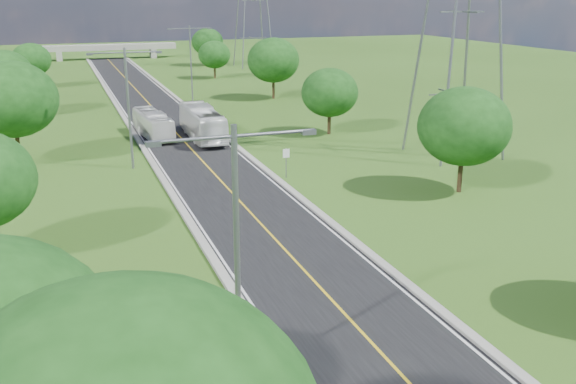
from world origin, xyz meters
The scene contains 19 objects.
ground centered at (0.00, 60.00, 0.00)m, with size 260.00×260.00×0.00m, color #2F5016.
road centered at (0.00, 66.00, 0.03)m, with size 8.00×150.00×0.06m, color black.
curb_left centered at (-4.25, 66.00, 0.11)m, with size 0.50×150.00×0.22m, color gray.
curb_right centered at (4.25, 66.00, 0.11)m, with size 0.50×150.00×0.22m, color gray.
speed_limit_sign centered at (5.20, 37.98, 1.60)m, with size 0.55×0.09×2.40m.
overpass centered at (0.00, 140.00, 2.41)m, with size 30.00×3.00×3.20m.
streetlight_near_left centered at (-6.00, 12.00, 5.94)m, with size 5.90×0.25×10.00m.
streetlight_mid_left centered at (-6.00, 45.00, 5.94)m, with size 5.90×0.25×10.00m.
streetlight_far_right centered at (6.00, 78.00, 5.94)m, with size 5.90×0.25×10.00m.
tree_lc centered at (-15.00, 50.00, 5.58)m, with size 7.56×7.56×8.79m.
tree_ld centered at (-17.00, 74.00, 4.95)m, with size 6.72×6.72×7.82m.
tree_le centered at (-14.50, 98.00, 4.33)m, with size 5.88×5.88×6.84m.
tree_rb centered at (16.00, 30.00, 4.95)m, with size 6.72×6.72×7.82m.
tree_rc centered at (15.00, 52.00, 4.33)m, with size 5.88×5.88×6.84m.
tree_rd centered at (17.00, 76.00, 5.27)m, with size 7.14×7.14×8.30m.
tree_re centered at (14.50, 100.00, 4.02)m, with size 5.46×5.46×6.35m.
tree_rf centered at (18.00, 120.00, 4.64)m, with size 6.30×6.30×7.33m.
bus_outbound centered at (2.04, 54.12, 1.65)m, with size 2.68×11.45×3.19m, color white.
bus_inbound centered at (-2.52, 56.62, 1.37)m, with size 2.20×9.41×2.62m, color white.
Camera 1 is at (-11.49, -8.49, 14.25)m, focal length 40.00 mm.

